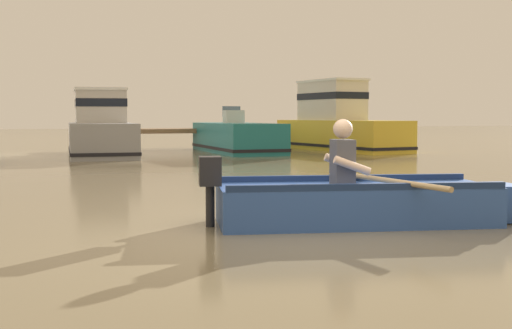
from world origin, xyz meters
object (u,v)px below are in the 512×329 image
at_px(moored_boat_teal, 237,138).
at_px(moored_boat_yellow, 337,124).
at_px(rowboat_with_person, 361,202).
at_px(moored_boat_grey, 101,131).

height_order(moored_boat_teal, moored_boat_yellow, moored_boat_yellow).
bearing_deg(moored_boat_teal, rowboat_with_person, -105.73).
distance_m(moored_boat_grey, moored_boat_yellow, 8.51).
bearing_deg(rowboat_with_person, moored_boat_grey, 92.44).
xyz_separation_m(rowboat_with_person, moored_boat_yellow, (7.91, 14.30, 0.69)).
bearing_deg(moored_boat_grey, rowboat_with_person, -87.56).
distance_m(moored_boat_grey, moored_boat_teal, 4.67).
height_order(rowboat_with_person, moored_boat_yellow, moored_boat_yellow).
xyz_separation_m(rowboat_with_person, moored_boat_teal, (4.04, 14.35, 0.22)).
distance_m(rowboat_with_person, moored_boat_grey, 13.90).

